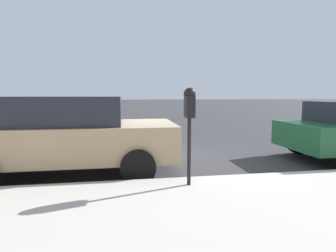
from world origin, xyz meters
The scene contains 3 objects.
ground_plane centered at (0.00, 0.00, 0.00)m, with size 220.00×220.00×0.00m, color #333335.
parking_meter centered at (-2.59, -0.34, 1.36)m, with size 0.21×0.19×1.55m.
car_tan centered at (-0.99, 1.79, 0.83)m, with size 2.10×4.22×1.58m.
Camera 1 is at (-6.57, 0.64, 1.59)m, focal length 28.00 mm.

